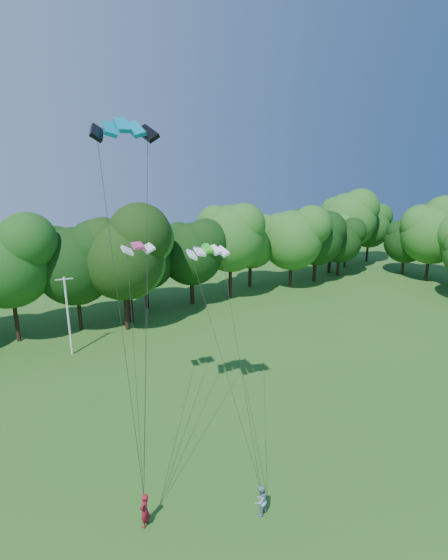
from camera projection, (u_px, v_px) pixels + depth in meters
utility_pole at (68, 315)px, 38.63m from camera, size 1.45×0.38×7.31m
kite_flyer_left at (145, 510)px, 21.32m from camera, size 0.80×0.77×1.84m
kite_flyer_right at (260, 501)px, 22.02m from camera, size 0.93×0.80×1.68m
kite_teal at (122, 125)px, 20.29m from camera, size 3.15×1.72×0.76m
kite_green at (207, 248)px, 25.93m from camera, size 2.60×1.56×0.39m
kite_pink at (138, 246)px, 27.45m from camera, size 2.14×1.23×0.32m
tree_back_center at (123, 254)px, 42.94m from camera, size 8.80×8.80×12.80m
tree_back_east at (332, 229)px, 64.34m from camera, size 7.27×7.27×10.58m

